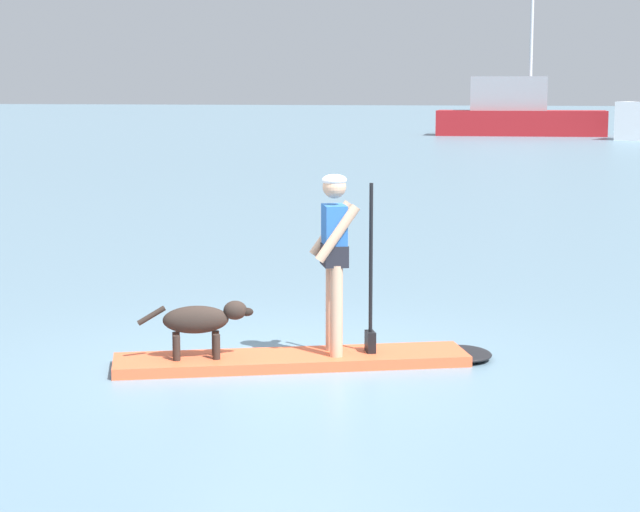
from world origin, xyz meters
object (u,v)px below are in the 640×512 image
Objects in this scene: paddleboard at (316,359)px; dog at (201,321)px; person_paddler at (336,250)px; moored_boat_far_port at (517,113)px.

dog is (-0.98, -0.44, 0.40)m from paddleboard.
moored_boat_far_port is (-3.88, 56.76, 0.21)m from person_paddler.
person_paddler is at bearing 24.04° from paddleboard.
person_paddler is 1.42m from dog.
dog is at bearing -155.96° from paddleboard.
dog is at bearing -155.96° from person_paddler.
paddleboard is 0.32× the size of moored_boat_far_port.
dog is 57.35m from moored_boat_far_port.
moored_boat_far_port reaches higher than dog.
moored_boat_far_port is (-2.72, 57.28, 0.85)m from dog.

